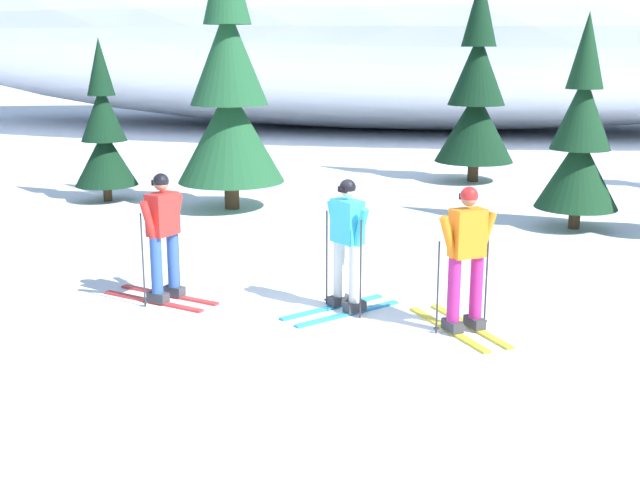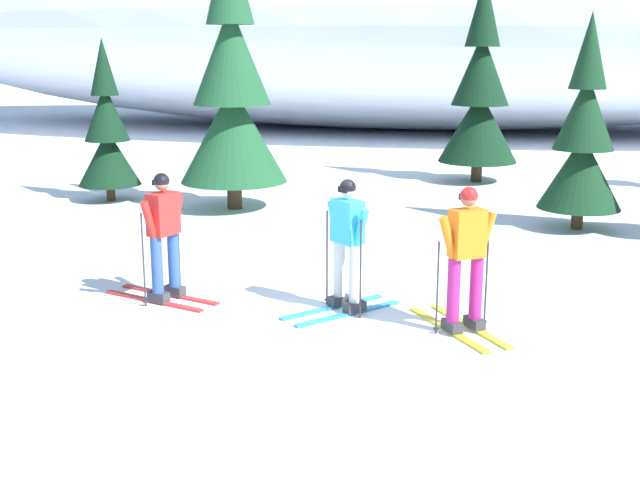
{
  "view_description": "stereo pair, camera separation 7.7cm",
  "coord_description": "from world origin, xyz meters",
  "px_view_note": "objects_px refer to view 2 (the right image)",
  "views": [
    {
      "loc": [
        2.36,
        -9.05,
        3.28
      ],
      "look_at": [
        0.11,
        0.28,
        0.95
      ],
      "focal_mm": 44.98,
      "sensor_mm": 36.0,
      "label": 1
    },
    {
      "loc": [
        2.43,
        -9.03,
        3.28
      ],
      "look_at": [
        0.11,
        0.28,
        0.95
      ],
      "focal_mm": 44.98,
      "sensor_mm": 36.0,
      "label": 2
    }
  ],
  "objects_px": {
    "pine_tree_far_left": "(107,134)",
    "pine_tree_center_right": "(583,141)",
    "pine_tree_center_left": "(480,96)",
    "skier_cyan_jacket": "(347,243)",
    "skier_orange_jacket": "(466,258)",
    "skier_red_jacket": "(164,235)",
    "pine_tree_left": "(232,93)"
  },
  "relations": [
    {
      "from": "skier_orange_jacket",
      "to": "skier_red_jacket",
      "type": "xyz_separation_m",
      "value": [
        -3.9,
        0.27,
        -0.01
      ]
    },
    {
      "from": "pine_tree_far_left",
      "to": "pine_tree_center_left",
      "type": "height_order",
      "value": "pine_tree_center_left"
    },
    {
      "from": "pine_tree_far_left",
      "to": "pine_tree_center_right",
      "type": "distance_m",
      "value": 9.69
    },
    {
      "from": "pine_tree_left",
      "to": "pine_tree_center_right",
      "type": "relative_size",
      "value": 1.45
    },
    {
      "from": "skier_orange_jacket",
      "to": "skier_red_jacket",
      "type": "height_order",
      "value": "skier_orange_jacket"
    },
    {
      "from": "skier_orange_jacket",
      "to": "skier_cyan_jacket",
      "type": "bearing_deg",
      "value": 164.14
    },
    {
      "from": "skier_orange_jacket",
      "to": "pine_tree_center_left",
      "type": "distance_m",
      "value": 11.03
    },
    {
      "from": "pine_tree_left",
      "to": "pine_tree_far_left",
      "type": "bearing_deg",
      "value": 176.63
    },
    {
      "from": "skier_orange_jacket",
      "to": "pine_tree_center_right",
      "type": "bearing_deg",
      "value": 74.83
    },
    {
      "from": "skier_red_jacket",
      "to": "pine_tree_center_left",
      "type": "bearing_deg",
      "value": 72.18
    },
    {
      "from": "pine_tree_left",
      "to": "pine_tree_center_right",
      "type": "distance_m",
      "value": 6.81
    },
    {
      "from": "skier_orange_jacket",
      "to": "pine_tree_center_left",
      "type": "xyz_separation_m",
      "value": [
        -0.47,
        10.96,
        1.19
      ]
    },
    {
      "from": "skier_red_jacket",
      "to": "pine_tree_far_left",
      "type": "bearing_deg",
      "value": 123.68
    },
    {
      "from": "pine_tree_center_left",
      "to": "skier_orange_jacket",
      "type": "bearing_deg",
      "value": -87.56
    },
    {
      "from": "skier_orange_jacket",
      "to": "pine_tree_far_left",
      "type": "distance_m",
      "value": 10.34
    },
    {
      "from": "skier_orange_jacket",
      "to": "pine_tree_center_right",
      "type": "distance_m",
      "value": 6.29
    },
    {
      "from": "skier_orange_jacket",
      "to": "pine_tree_far_left",
      "type": "bearing_deg",
      "value": 141.16
    },
    {
      "from": "pine_tree_far_left",
      "to": "pine_tree_center_right",
      "type": "xyz_separation_m",
      "value": [
        9.68,
        -0.45,
        0.18
      ]
    },
    {
      "from": "skier_cyan_jacket",
      "to": "pine_tree_left",
      "type": "xyz_separation_m",
      "value": [
        -3.63,
        5.88,
        1.48
      ]
    },
    {
      "from": "pine_tree_center_left",
      "to": "skier_red_jacket",
      "type": "bearing_deg",
      "value": -107.82
    },
    {
      "from": "skier_red_jacket",
      "to": "pine_tree_far_left",
      "type": "distance_m",
      "value": 7.48
    },
    {
      "from": "skier_red_jacket",
      "to": "pine_tree_left",
      "type": "relative_size",
      "value": 0.3
    },
    {
      "from": "skier_cyan_jacket",
      "to": "pine_tree_center_left",
      "type": "bearing_deg",
      "value": 84.4
    },
    {
      "from": "pine_tree_far_left",
      "to": "pine_tree_center_left",
      "type": "relative_size",
      "value": 0.69
    },
    {
      "from": "pine_tree_far_left",
      "to": "pine_tree_left",
      "type": "bearing_deg",
      "value": -3.37
    },
    {
      "from": "skier_cyan_jacket",
      "to": "pine_tree_center_left",
      "type": "distance_m",
      "value": 10.65
    },
    {
      "from": "pine_tree_center_left",
      "to": "skier_cyan_jacket",
      "type": "bearing_deg",
      "value": -95.6
    },
    {
      "from": "skier_orange_jacket",
      "to": "skier_red_jacket",
      "type": "relative_size",
      "value": 1.02
    },
    {
      "from": "pine_tree_far_left",
      "to": "pine_tree_center_left",
      "type": "xyz_separation_m",
      "value": [
        7.58,
        4.48,
        0.64
      ]
    },
    {
      "from": "skier_red_jacket",
      "to": "pine_tree_center_right",
      "type": "xyz_separation_m",
      "value": [
        5.54,
        5.76,
        0.74
      ]
    },
    {
      "from": "skier_cyan_jacket",
      "to": "pine_tree_far_left",
      "type": "xyz_separation_m",
      "value": [
        -6.54,
        6.05,
        0.57
      ]
    },
    {
      "from": "skier_orange_jacket",
      "to": "skier_red_jacket",
      "type": "distance_m",
      "value": 3.91
    }
  ]
}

